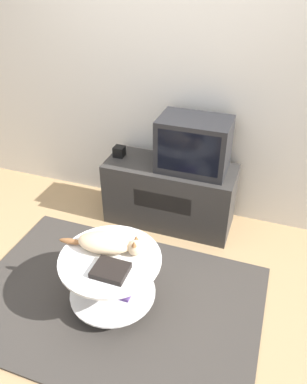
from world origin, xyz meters
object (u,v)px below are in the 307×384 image
at_px(tv, 194,145).
at_px(dvd_box, 111,270).
at_px(speaker, 119,151).
at_px(cat, 108,243).

relative_size(tv, dvd_box, 2.63).
relative_size(speaker, cat, 0.16).
xyz_separation_m(tv, cat, (-0.31, -1.02, -0.30)).
distance_m(tv, dvd_box, 1.27).
xyz_separation_m(tv, speaker, (-0.67, -0.00, -0.18)).
relative_size(tv, speaker, 6.27).
height_order(speaker, dvd_box, speaker).
distance_m(speaker, cat, 1.09).
distance_m(speaker, dvd_box, 1.30).
bearing_deg(tv, cat, -106.99).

